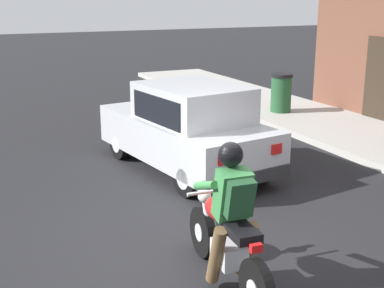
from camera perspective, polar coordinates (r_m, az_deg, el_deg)
name	(u,v)px	position (r m, az deg, el deg)	size (l,w,h in m)	color
ground_plane	(200,243)	(6.93, 0.90, -10.52)	(80.00, 80.00, 0.00)	black
sidewalk_curb	(364,137)	(12.23, 17.90, 0.75)	(2.60, 22.00, 0.14)	#ADAAA3
motorcycle_with_rider	(229,227)	(5.75, 3.93, -8.86)	(0.59, 2.02, 1.62)	black
car_hatchback	(187,128)	(9.49, -0.53, 1.68)	(2.13, 3.96, 1.57)	black
trash_bin	(281,93)	(13.93, 9.49, 5.43)	(0.56, 0.56, 0.98)	#23512D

